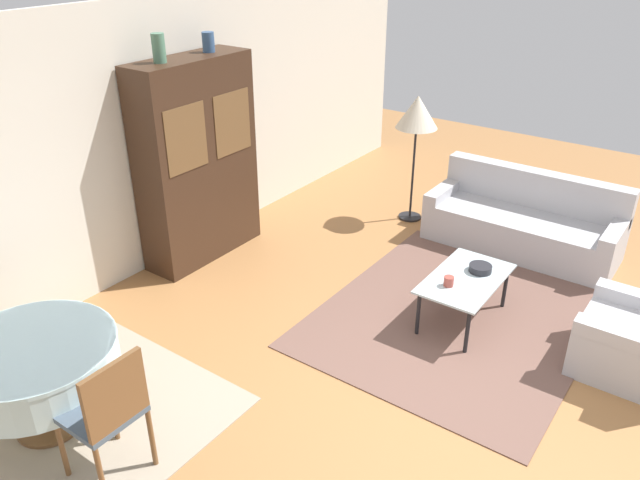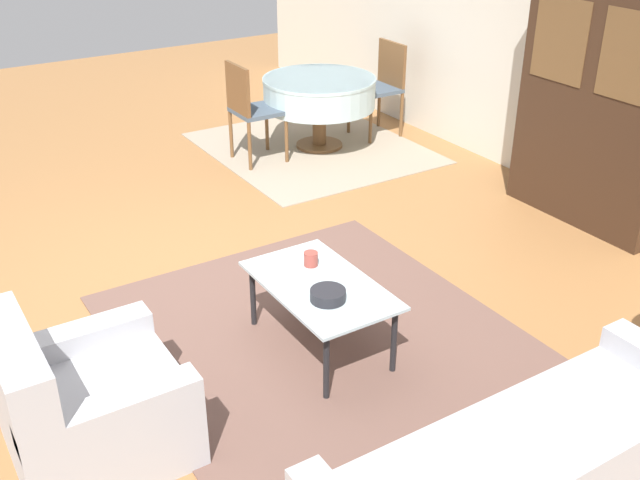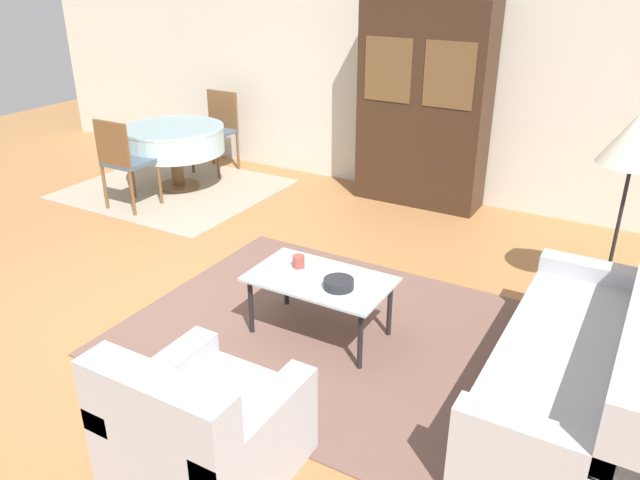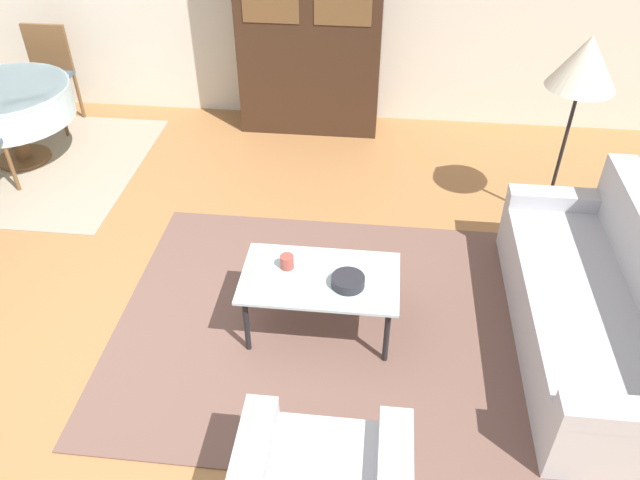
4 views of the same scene
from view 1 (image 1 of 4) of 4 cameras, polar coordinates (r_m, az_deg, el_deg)
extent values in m
plane|color=#9E6B3D|center=(5.02, 12.16, -14.91)|extent=(14.00, 14.00, 0.00)
cube|color=beige|center=(6.36, -17.84, 7.91)|extent=(10.00, 0.06, 2.70)
cube|color=brown|center=(6.03, 12.45, -6.82)|extent=(2.79, 2.30, 0.01)
cube|color=gray|center=(5.13, -22.90, -15.74)|extent=(2.25, 1.98, 0.01)
cube|color=#B2B2B7|center=(7.31, 17.88, 0.72)|extent=(0.83, 2.06, 0.43)
cube|color=#B2B2B7|center=(7.43, 19.14, 4.49)|extent=(0.20, 2.06, 0.41)
cube|color=#B2B2B7|center=(7.03, 25.45, 0.66)|extent=(0.83, 0.16, 0.12)
cube|color=#B2B2B7|center=(7.50, 11.37, 4.50)|extent=(0.83, 0.16, 0.12)
cube|color=#B2B2B7|center=(5.76, 26.70, -8.81)|extent=(0.82, 0.84, 0.42)
cube|color=#B2B2B7|center=(5.34, 26.61, -8.27)|extent=(0.16, 0.84, 0.12)
cylinder|color=black|center=(5.46, 13.32, -8.12)|extent=(0.04, 0.04, 0.43)
cylinder|color=black|center=(6.17, 16.57, -4.14)|extent=(0.04, 0.04, 0.43)
cylinder|color=black|center=(5.61, 8.97, -6.63)|extent=(0.04, 0.04, 0.43)
cylinder|color=black|center=(6.30, 12.64, -2.93)|extent=(0.04, 0.04, 0.43)
cube|color=silver|center=(5.76, 13.19, -3.46)|extent=(0.99, 0.58, 0.02)
cube|color=#382316|center=(6.68, -11.16, 7.06)|extent=(1.35, 0.46, 2.14)
cube|color=brown|center=(6.19, -12.12, 9.02)|extent=(0.51, 0.01, 0.64)
cube|color=brown|center=(6.63, -8.00, 10.55)|extent=(0.51, 0.01, 0.64)
cylinder|color=brown|center=(5.17, -23.38, -15.13)|extent=(0.48, 0.48, 0.03)
cylinder|color=brown|center=(5.05, -23.80, -13.46)|extent=(0.14, 0.14, 0.42)
cylinder|color=silver|center=(4.83, -24.61, -10.16)|extent=(1.13, 1.13, 0.30)
cylinder|color=silver|center=(4.76, -24.93, -8.86)|extent=(1.14, 1.14, 0.03)
cylinder|color=brown|center=(4.61, -22.52, -17.15)|extent=(0.04, 0.04, 0.48)
cylinder|color=brown|center=(4.75, -18.42, -14.73)|extent=(0.04, 0.04, 0.48)
cylinder|color=brown|center=(4.35, -19.38, -19.73)|extent=(0.04, 0.04, 0.48)
cylinder|color=brown|center=(4.50, -15.14, -17.02)|extent=(0.04, 0.04, 0.48)
cube|color=#475666|center=(4.38, -19.39, -14.67)|extent=(0.44, 0.44, 0.04)
cube|color=brown|center=(4.09, -18.22, -13.32)|extent=(0.44, 0.04, 0.46)
cylinder|color=brown|center=(5.47, -24.96, -9.90)|extent=(0.04, 0.04, 0.48)
cylinder|color=brown|center=(5.78, -27.07, -8.28)|extent=(0.04, 0.04, 0.48)
cylinder|color=black|center=(7.87, 8.20, 2.12)|extent=(0.28, 0.28, 0.02)
cylinder|color=black|center=(7.64, 8.49, 6.14)|extent=(0.03, 0.03, 1.16)
cone|color=beige|center=(7.41, 8.89, 11.51)|extent=(0.49, 0.49, 0.38)
cylinder|color=#9E4238|center=(5.58, 11.69, -3.72)|extent=(0.09, 0.09, 0.09)
cylinder|color=#232328|center=(5.87, 14.45, -2.53)|extent=(0.21, 0.21, 0.06)
cylinder|color=#4C7A60|center=(6.16, -14.54, 16.62)|extent=(0.12, 0.12, 0.26)
cylinder|color=#33517A|center=(6.59, -10.18, 17.39)|extent=(0.12, 0.12, 0.19)
camera|label=2|loc=(7.95, 39.69, 17.19)|focal=42.00mm
camera|label=3|loc=(6.83, 49.83, 11.00)|focal=35.00mm
camera|label=4|loc=(5.14, 50.96, 14.45)|focal=35.00mm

